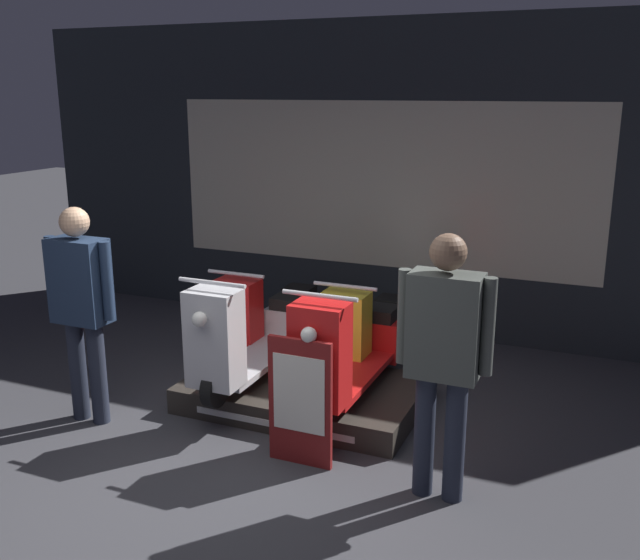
# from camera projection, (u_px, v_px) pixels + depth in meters

# --- Properties ---
(ground_plane) EXTENTS (30.00, 30.00, 0.00)m
(ground_plane) POSITION_uv_depth(u_px,v_px,m) (193.00, 494.00, 4.56)
(ground_plane) COLOR #38383D
(shop_wall_back) EXTENTS (8.23, 0.09, 3.20)m
(shop_wall_back) POSITION_uv_depth(u_px,v_px,m) (378.00, 180.00, 7.37)
(shop_wall_back) COLOR #23282D
(shop_wall_back) RESTS_ON ground_plane
(display_platform) EXTENTS (1.88, 1.15, 0.20)m
(display_platform) POSITION_uv_depth(u_px,v_px,m) (304.00, 394.00, 5.82)
(display_platform) COLOR #2D2823
(display_platform) RESTS_ON ground_plane
(scooter_display_left) EXTENTS (0.55, 1.72, 0.98)m
(scooter_display_left) POSITION_uv_depth(u_px,v_px,m) (251.00, 337.00, 5.77)
(scooter_display_left) COLOR black
(scooter_display_left) RESTS_ON display_platform
(scooter_display_right) EXTENTS (0.55, 1.72, 0.98)m
(scooter_display_right) POSITION_uv_depth(u_px,v_px,m) (348.00, 351.00, 5.45)
(scooter_display_right) COLOR black
(scooter_display_right) RESTS_ON display_platform
(scooter_backrow_0) EXTENTS (0.55, 1.72, 0.98)m
(scooter_backrow_0) POSITION_uv_depth(u_px,v_px,m) (267.00, 320.00, 6.83)
(scooter_backrow_0) COLOR black
(scooter_backrow_0) RESTS_ON ground_plane
(scooter_backrow_1) EXTENTS (0.55, 1.72, 0.98)m
(scooter_backrow_1) POSITION_uv_depth(u_px,v_px,m) (367.00, 334.00, 6.45)
(scooter_backrow_1) COLOR black
(scooter_backrow_1) RESTS_ON ground_plane
(person_left_browsing) EXTENTS (0.59, 0.24, 1.68)m
(person_left_browsing) POSITION_uv_depth(u_px,v_px,m) (81.00, 298.00, 5.34)
(person_left_browsing) COLOR #232838
(person_left_browsing) RESTS_ON ground_plane
(person_right_browsing) EXTENTS (0.59, 0.24, 1.70)m
(person_right_browsing) POSITION_uv_depth(u_px,v_px,m) (444.00, 347.00, 4.29)
(person_right_browsing) COLOR #232838
(person_right_browsing) RESTS_ON ground_plane
(price_sign_board) EXTENTS (0.46, 0.04, 0.91)m
(price_sign_board) POSITION_uv_depth(u_px,v_px,m) (300.00, 402.00, 4.83)
(price_sign_board) COLOR maroon
(price_sign_board) RESTS_ON ground_plane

